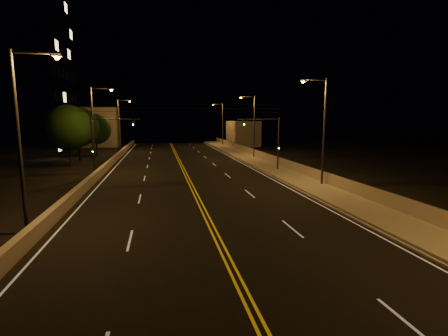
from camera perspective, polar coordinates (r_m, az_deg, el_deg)
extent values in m
cube|color=black|center=(27.14, -4.99, -4.70)|extent=(18.00, 120.00, 0.02)
cube|color=gray|center=(30.22, 15.85, -3.36)|extent=(3.60, 120.00, 0.30)
cube|color=gray|center=(29.44, 12.59, -3.70)|extent=(0.14, 120.00, 0.15)
cube|color=#9F9485|center=(30.88, 18.62, -2.00)|extent=(0.30, 120.00, 1.00)
cube|color=#9F9485|center=(27.67, -24.69, -4.30)|extent=(0.45, 120.00, 0.88)
cube|color=gray|center=(76.81, 3.32, 6.09)|extent=(6.00, 10.00, 5.71)
cube|color=gray|center=(79.62, -20.96, 6.72)|extent=(8.00, 8.00, 8.77)
cylinder|color=black|center=(30.79, 18.67, -1.03)|extent=(0.06, 120.00, 0.06)
cube|color=silver|center=(27.60, -23.11, -5.13)|extent=(0.12, 116.00, 0.00)
cube|color=silver|center=(29.32, 12.00, -3.83)|extent=(0.12, 116.00, 0.00)
cube|color=gold|center=(27.13, -5.31, -4.69)|extent=(0.12, 116.00, 0.00)
cube|color=gold|center=(27.16, -4.68, -4.67)|extent=(0.12, 116.00, 0.00)
cube|color=silver|center=(17.96, -16.21, -12.04)|extent=(0.12, 3.00, 0.00)
cube|color=silver|center=(26.56, -14.60, -5.23)|extent=(0.12, 3.00, 0.00)
cube|color=silver|center=(35.35, -13.80, -1.77)|extent=(0.12, 3.00, 0.00)
cube|color=silver|center=(44.23, -13.33, 0.30)|extent=(0.12, 3.00, 0.00)
cube|color=silver|center=(53.15, -13.01, 1.68)|extent=(0.12, 3.00, 0.00)
cube|color=silver|center=(62.10, -12.78, 2.66)|extent=(0.12, 3.00, 0.00)
cube|color=silver|center=(71.05, -12.61, 3.40)|extent=(0.12, 3.00, 0.00)
cube|color=silver|center=(80.02, -12.48, 3.97)|extent=(0.12, 3.00, 0.00)
cube|color=silver|center=(12.38, 29.91, -22.86)|extent=(0.12, 3.00, 0.00)
cube|color=silver|center=(19.34, 11.90, -10.37)|extent=(0.12, 3.00, 0.00)
cube|color=silver|center=(27.51, 4.51, -4.49)|extent=(0.12, 3.00, 0.00)
cube|color=silver|center=(36.07, 0.63, -1.32)|extent=(0.12, 3.00, 0.00)
cube|color=silver|center=(44.81, -1.75, 0.63)|extent=(0.12, 3.00, 0.00)
cube|color=silver|center=(53.63, -3.35, 1.95)|extent=(0.12, 3.00, 0.00)
cube|color=silver|center=(62.51, -4.50, 2.89)|extent=(0.12, 3.00, 0.00)
cube|color=silver|center=(71.41, -5.36, 3.59)|extent=(0.12, 3.00, 0.00)
cube|color=silver|center=(80.34, -6.04, 4.14)|extent=(0.12, 3.00, 0.00)
cylinder|color=#2D2D33|center=(30.83, 17.16, 5.72)|extent=(0.20, 0.20, 9.79)
cylinder|color=#2D2D33|center=(30.48, 15.69, 14.69)|extent=(2.20, 0.12, 0.12)
cube|color=#2D2D33|center=(30.00, 13.75, 14.73)|extent=(0.50, 0.25, 0.14)
sphere|color=#FF9E2D|center=(29.99, 13.74, 14.54)|extent=(0.28, 0.28, 0.28)
cylinder|color=#2D2D33|center=(51.30, 5.33, 7.08)|extent=(0.20, 0.20, 9.79)
cylinder|color=#2D2D33|center=(51.09, 4.20, 12.41)|extent=(2.20, 0.12, 0.12)
cube|color=#2D2D33|center=(50.80, 2.97, 12.36)|extent=(0.50, 0.25, 0.14)
sphere|color=#FF9E2D|center=(50.80, 2.97, 12.25)|extent=(0.28, 0.28, 0.28)
cylinder|color=#2D2D33|center=(76.40, -0.25, 7.62)|extent=(0.20, 0.20, 9.79)
cylinder|color=#2D2D33|center=(76.25, -1.08, 11.18)|extent=(2.20, 0.12, 0.12)
cube|color=#2D2D33|center=(76.06, -1.91, 11.13)|extent=(0.50, 0.25, 0.14)
sphere|color=#FF9E2D|center=(76.06, -1.91, 11.05)|extent=(0.28, 0.28, 0.28)
cylinder|color=#2D2D33|center=(20.51, -32.34, 3.48)|extent=(0.20, 0.20, 9.79)
cylinder|color=#2D2D33|center=(20.37, -30.45, 17.03)|extent=(2.20, 0.12, 0.12)
cube|color=#2D2D33|center=(20.05, -27.33, 17.21)|extent=(0.50, 0.25, 0.14)
sphere|color=#FF9E2D|center=(20.04, -27.31, 16.92)|extent=(0.28, 0.28, 0.28)
cylinder|color=#2D2D33|center=(39.98, -22.02, 6.06)|extent=(0.20, 0.20, 9.79)
cylinder|color=#2D2D33|center=(39.91, -20.82, 12.95)|extent=(2.20, 0.12, 0.12)
cube|color=#2D2D33|center=(39.75, -19.21, 12.94)|extent=(0.50, 0.25, 0.14)
sphere|color=#FF9E2D|center=(39.74, -19.21, 12.80)|extent=(0.28, 0.28, 0.28)
cylinder|color=#2D2D33|center=(63.87, -18.05, 6.99)|extent=(0.20, 0.20, 9.79)
cylinder|color=#2D2D33|center=(63.83, -17.25, 11.29)|extent=(2.20, 0.12, 0.12)
cube|color=#2D2D33|center=(63.72, -16.25, 11.28)|extent=(0.50, 0.25, 0.14)
sphere|color=#FF9E2D|center=(63.72, -16.24, 11.19)|extent=(0.28, 0.28, 0.28)
cylinder|color=#2D2D33|center=(39.09, 9.51, 4.05)|extent=(0.18, 0.18, 6.43)
cylinder|color=#2D2D33|center=(38.15, 6.07, 8.54)|extent=(5.00, 0.10, 0.10)
cube|color=black|center=(37.67, 3.50, 8.04)|extent=(0.28, 0.18, 0.80)
sphere|color=#19FF4C|center=(37.57, 3.53, 7.66)|extent=(0.14, 0.14, 0.14)
cube|color=black|center=(38.96, 9.58, 3.72)|extent=(0.22, 0.14, 0.55)
cylinder|color=#2D2D33|center=(37.21, -22.07, 3.31)|extent=(0.18, 0.18, 6.43)
cylinder|color=#2D2D33|center=(36.69, -18.46, 8.15)|extent=(5.00, 0.10, 0.10)
cube|color=black|center=(36.53, -15.69, 7.72)|extent=(0.28, 0.18, 0.80)
sphere|color=#19FF4C|center=(36.42, -15.69, 7.33)|extent=(0.14, 0.14, 0.14)
cube|color=black|center=(37.08, -22.09, 2.96)|extent=(0.22, 0.14, 0.55)
cylinder|color=black|center=(35.88, -6.85, 9.76)|extent=(22.00, 0.03, 0.03)
cylinder|color=black|center=(35.89, -6.86, 10.40)|extent=(22.00, 0.03, 0.03)
cylinder|color=black|center=(35.91, -6.87, 11.04)|extent=(22.00, 0.03, 0.03)
cylinder|color=black|center=(47.43, -25.39, 1.95)|extent=(0.36, 0.36, 2.83)
sphere|color=black|center=(47.20, -25.68, 6.41)|extent=(5.98, 5.98, 5.98)
cylinder|color=black|center=(53.61, -24.05, 2.70)|extent=(0.36, 0.36, 2.81)
sphere|color=black|center=(53.41, -24.29, 6.61)|extent=(5.93, 5.93, 5.93)
cylinder|color=black|center=(60.90, -21.48, 3.32)|extent=(0.36, 0.36, 2.49)
sphere|color=black|center=(60.72, -21.65, 6.38)|extent=(5.27, 5.27, 5.27)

